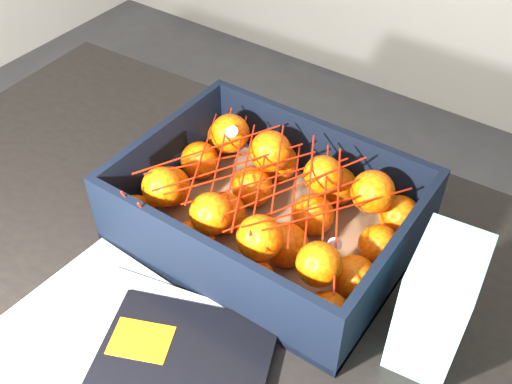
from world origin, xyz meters
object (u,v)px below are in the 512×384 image
Objects in this scene: magazine_stack at (122,372)px; produce_crate at (268,217)px; retail_carton at (437,303)px; table at (202,316)px.

produce_crate is at bearing 87.62° from magazine_stack.
produce_crate reaches higher than magazine_stack.
magazine_stack is 2.48× the size of retail_carton.
table is 0.18m from produce_crate.
magazine_stack is 0.39m from retail_carton.
table is 3.07× the size of produce_crate.
magazine_stack is at bearing -92.38° from produce_crate.
table is at bearing 98.03° from magazine_stack.
table is at bearing -172.33° from retail_carton.
produce_crate is (0.04, 0.12, 0.14)m from table.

